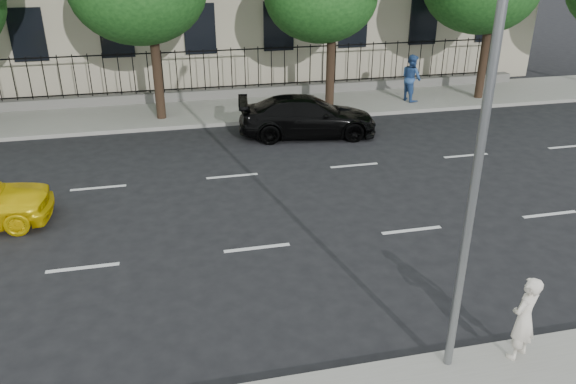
# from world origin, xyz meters

# --- Properties ---
(ground) EXTENTS (120.00, 120.00, 0.00)m
(ground) POSITION_xyz_m (0.00, 0.00, 0.00)
(ground) COLOR black
(ground) RESTS_ON ground
(far_sidewalk) EXTENTS (60.00, 4.00, 0.15)m
(far_sidewalk) POSITION_xyz_m (0.00, 14.00, 0.07)
(far_sidewalk) COLOR gray
(far_sidewalk) RESTS_ON ground
(lane_markings) EXTENTS (49.60, 4.62, 0.01)m
(lane_markings) POSITION_xyz_m (0.00, 4.75, 0.01)
(lane_markings) COLOR silver
(lane_markings) RESTS_ON ground
(iron_fence) EXTENTS (30.00, 0.50, 2.20)m
(iron_fence) POSITION_xyz_m (0.00, 15.70, 0.65)
(iron_fence) COLOR slate
(iron_fence) RESTS_ON far_sidewalk
(street_light) EXTENTS (0.25, 3.32, 8.05)m
(street_light) POSITION_xyz_m (2.50, -1.77, 5.15)
(street_light) COLOR slate
(street_light) RESTS_ON near_sidewalk
(black_sedan) EXTENTS (5.31, 2.74, 1.47)m
(black_sedan) POSITION_xyz_m (3.27, 10.25, 0.74)
(black_sedan) COLOR black
(black_sedan) RESTS_ON ground
(woman_near) EXTENTS (0.69, 0.60, 1.60)m
(woman_near) POSITION_xyz_m (3.76, -2.40, 0.95)
(woman_near) COLOR silver
(woman_near) RESTS_ON near_sidewalk
(pedestrian_far) EXTENTS (0.96, 1.12, 2.01)m
(pedestrian_far) POSITION_xyz_m (8.76, 13.41, 1.15)
(pedestrian_far) COLOR #305494
(pedestrian_far) RESTS_ON far_sidewalk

